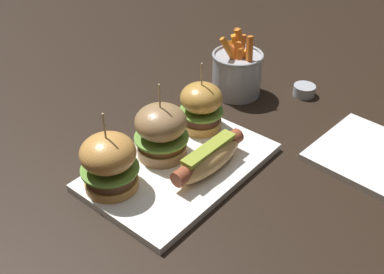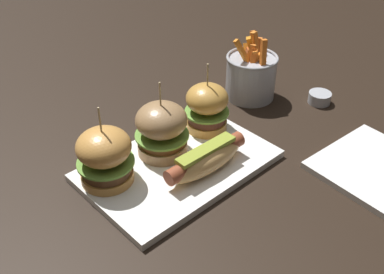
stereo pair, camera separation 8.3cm
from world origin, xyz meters
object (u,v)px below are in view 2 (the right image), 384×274
Objects in this scene: platter_main at (178,165)px; fries_bucket at (251,75)px; slider_left at (105,156)px; slider_center at (161,129)px; slider_right at (207,107)px; sauce_ramekin at (320,97)px; side_plate at (379,170)px; hot_dog at (206,159)px.

platter_main is 2.29× the size of fries_bucket.
slider_left is at bearing -174.75° from fries_bucket.
platter_main is 0.07m from slider_center.
slider_right reaches higher than sauce_ramekin.
slider_left is at bearing 170.12° from sauce_ramekin.
platter_main is 0.36m from side_plate.
slider_center reaches higher than side_plate.
slider_center reaches higher than hot_dog.
hot_dog is at bearing -76.15° from slider_center.
hot_dog is 1.16× the size of fries_bucket.
platter_main is 0.06m from hot_dog.
hot_dog is 0.31m from side_plate.
slider_right is 0.34m from side_plate.
slider_center is at bearing 130.92° from side_plate.
fries_bucket is (0.29, 0.04, -0.01)m from slider_center.
platter_main is at bearing 135.25° from side_plate.
slider_center reaches higher than sauce_ramekin.
slider_left is at bearing 141.23° from side_plate.
side_plate is (-0.13, -0.21, -0.01)m from sauce_ramekin.
slider_center is at bearing -2.00° from slider_left.
slider_left is 0.49m from side_plate.
hot_dog is (0.02, -0.05, 0.03)m from platter_main.
sauce_ramekin is at bearing -12.22° from slider_center.
hot_dog is 0.10m from slider_center.
slider_right is at bearing 44.91° from hot_dog.
slider_center reaches higher than slider_right.
slider_left is (-0.12, 0.05, 0.06)m from platter_main.
hot_dog is at bearing -66.71° from platter_main.
side_plate is at bearing -49.08° from slider_center.
platter_main is at bearing -87.69° from slider_center.
fries_bucket is 0.16m from sauce_ramekin.
platter_main is 0.14m from slider_left.
sauce_ramekin reaches higher than platter_main.
hot_dog is 1.17× the size of slider_left.
slider_right is 0.18m from fries_bucket.
fries_bucket reaches higher than hot_dog.
slider_left is at bearing 145.51° from hot_dog.
fries_bucket is at bearing 83.82° from side_plate.
side_plate is (0.23, -0.20, -0.03)m from hot_dog.
platter_main is 1.98× the size of hot_dog.
slider_right is (0.12, 0.00, -0.00)m from slider_center.
platter_main is at bearing -158.72° from slider_right.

